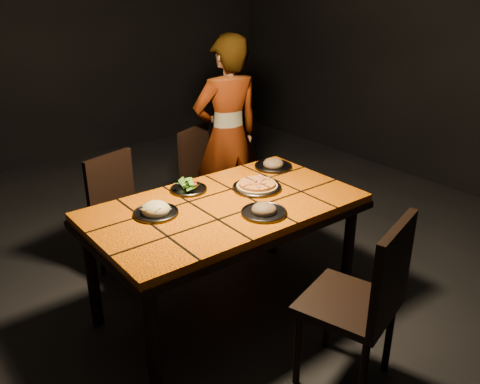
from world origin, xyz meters
TOP-DOWN VIEW (x-y plane):
  - room_shell at (0.00, 0.00)m, footprint 6.04×7.04m
  - dining_table at (0.00, 0.00)m, footprint 1.62×0.92m
  - chair_near at (0.15, -0.96)m, footprint 0.55×0.55m
  - chair_far_left at (-0.29, 0.84)m, footprint 0.48×0.48m
  - chair_far_right at (0.55, 1.04)m, footprint 0.51×0.51m
  - diner at (0.73, 0.95)m, footprint 0.64×0.47m
  - plate_pizza at (0.29, 0.05)m, footprint 0.31×0.31m
  - plate_pasta at (-0.40, 0.12)m, footprint 0.26×0.26m
  - plate_salad at (-0.07, 0.30)m, footprint 0.23×0.23m
  - plate_mushroom_a at (0.09, -0.25)m, footprint 0.26×0.26m
  - plate_mushroom_b at (0.63, 0.28)m, footprint 0.26×0.26m

SIDE VIEW (x-z plane):
  - chair_far_right at x=0.55m, z-range 0.06..0.93m
  - chair_far_left at x=-0.29m, z-range 0.06..0.93m
  - chair_near at x=0.15m, z-range 0.07..1.04m
  - dining_table at x=0.00m, z-range 0.30..1.05m
  - plate_pizza at x=0.29m, z-range 0.75..0.79m
  - plate_pasta at x=-0.40m, z-range 0.73..0.81m
  - plate_mushroom_a at x=0.09m, z-range 0.73..0.82m
  - plate_mushroom_b at x=0.63m, z-range 0.73..0.82m
  - plate_salad at x=-0.07m, z-range 0.74..0.81m
  - diner at x=0.73m, z-range 0.00..1.60m
  - room_shell at x=0.00m, z-range -0.04..3.04m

